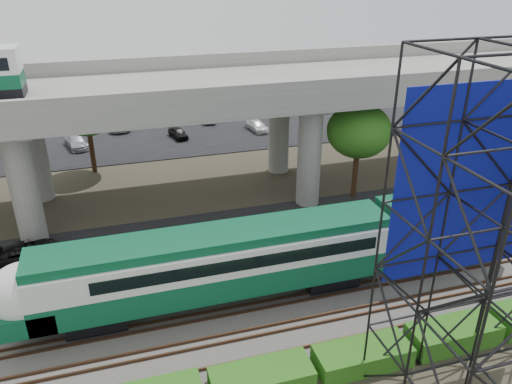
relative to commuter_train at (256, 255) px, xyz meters
name	(u,v)px	position (x,y,z in m)	size (l,w,h in m)	color
ground	(219,330)	(-2.64, -2.00, -2.88)	(140.00, 140.00, 0.00)	#474233
ballast_bed	(211,305)	(-2.64, 0.00, -2.78)	(90.00, 12.00, 0.20)	slate
service_road	(185,233)	(-2.64, 8.50, -2.84)	(90.00, 5.00, 0.08)	black
parking_lot	(151,132)	(-2.64, 32.00, -2.84)	(90.00, 18.00, 0.08)	black
harbor_water	(135,87)	(-2.64, 54.00, -2.87)	(140.00, 40.00, 0.03)	slate
rail_tracks	(210,303)	(-2.64, 0.00, -2.60)	(90.00, 9.52, 0.16)	#472D1E
commuter_train	(256,255)	(0.00, 0.00, 0.00)	(29.30, 3.06, 4.30)	black
overpass	(151,100)	(-3.75, 14.00, 5.33)	(80.00, 12.00, 12.40)	#9E9B93
hedge_strip	(262,378)	(-1.63, -6.30, -2.32)	(34.60, 1.80, 1.20)	#265F15
trees	(104,139)	(-7.30, 14.17, 2.69)	(40.94, 16.94, 7.69)	#382314
suv	(23,253)	(-12.99, 7.70, -2.15)	(2.17, 4.71, 1.31)	black
parked_cars	(151,126)	(-2.53, 31.98, -2.19)	(35.50, 9.62, 1.32)	#BABABA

